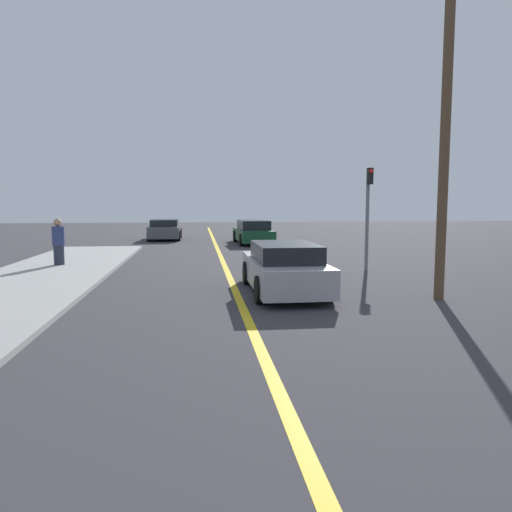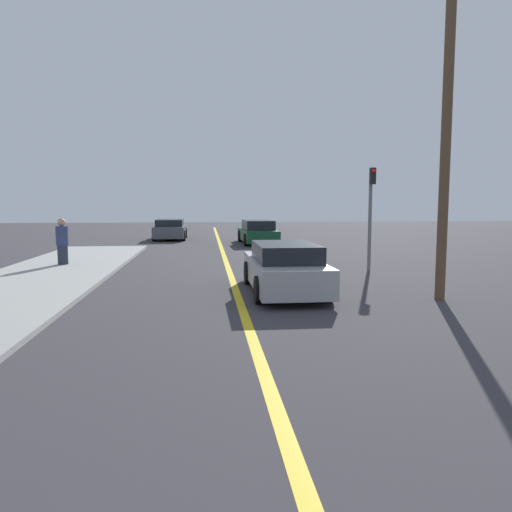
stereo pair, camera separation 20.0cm
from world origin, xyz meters
The scene contains 7 objects.
road_center_line centered at (0.00, 18.00, 0.00)m, with size 0.20×60.00×0.01m.
car_near_right_lane centered at (1.26, 14.35, 0.65)m, with size 1.89×4.56×1.32m.
car_ahead_center centered at (2.16, 29.84, 0.65)m, with size 2.07×4.87×1.35m.
car_far_distant centered at (-3.05, 33.56, 0.63)m, with size 2.01×4.35×1.28m.
pedestrian_far_standing centered at (-6.00, 20.21, 0.94)m, with size 0.43×0.43×1.68m.
traffic_light centered at (4.80, 18.04, 2.20)m, with size 0.18×0.40×3.53m.
utility_pole centered at (4.90, 13.02, 3.95)m, with size 0.24×0.24×7.89m.
Camera 2 is at (-0.79, 1.49, 2.40)m, focal length 35.00 mm.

